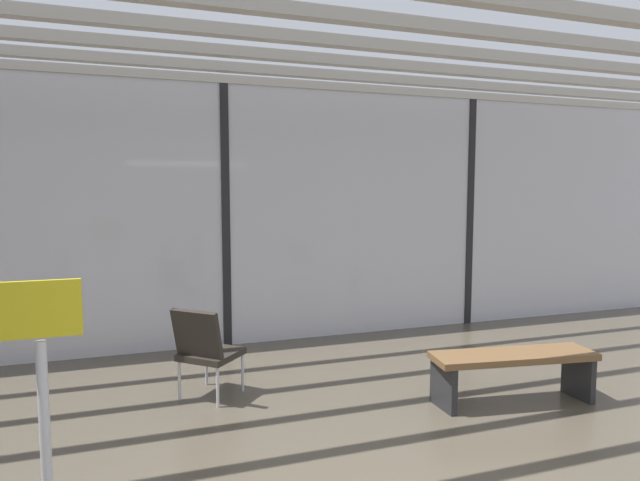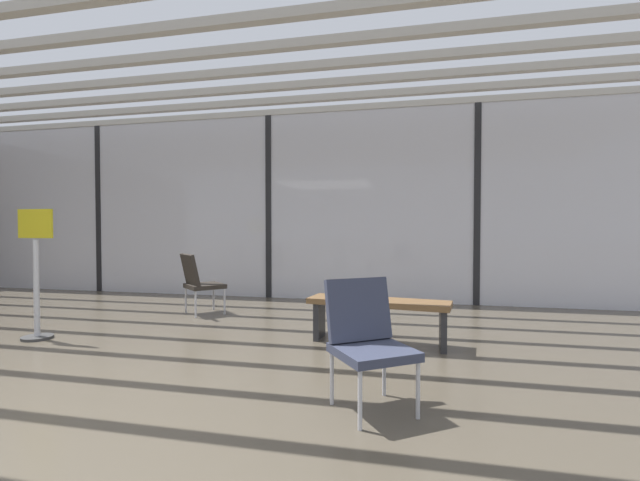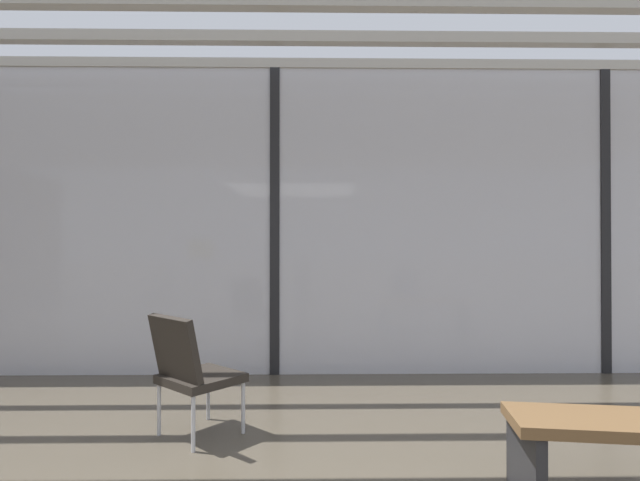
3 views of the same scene
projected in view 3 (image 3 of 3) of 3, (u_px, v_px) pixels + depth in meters
The scene contains 5 objects.
glass_curtain_wall at pixel (275, 221), 5.13m from camera, with size 14.00×0.08×3.22m, color silver.
window_mullion_1 at pixel (275, 221), 5.13m from camera, with size 0.10×0.12×3.22m, color black.
window_mullion_2 at pixel (603, 221), 5.19m from camera, with size 0.10×0.12×3.22m, color black.
parked_airplane at pixel (289, 215), 10.93m from camera, with size 11.27×4.06×4.06m.
lounge_chair_1 at pixel (191, 367), 3.41m from camera, with size 0.71×0.71×0.87m.
Camera 3 is at (0.40, 0.06, 1.35)m, focal length 27.30 mm.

